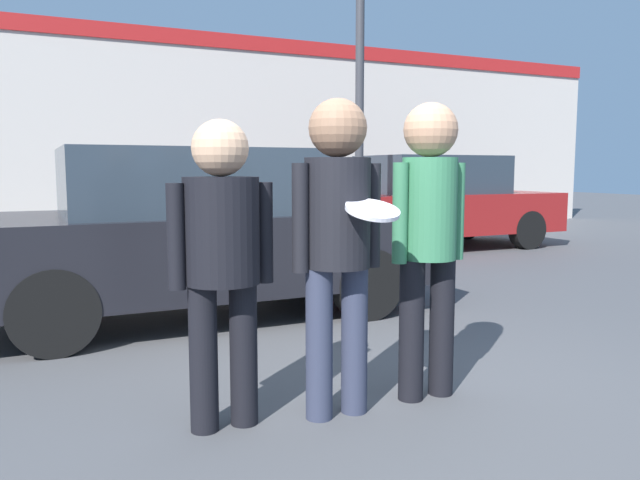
# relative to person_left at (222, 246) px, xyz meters

# --- Properties ---
(ground_plane) EXTENTS (56.00, 56.00, 0.00)m
(ground_plane) POSITION_rel_person_left_xyz_m (0.93, 0.03, -0.98)
(ground_plane) COLOR #4C4C4F
(storefront_building) EXTENTS (24.00, 0.22, 4.14)m
(storefront_building) POSITION_rel_person_left_xyz_m (0.93, 9.66, 1.12)
(storefront_building) COLOR beige
(storefront_building) RESTS_ON ground
(person_left) EXTENTS (0.57, 0.40, 1.64)m
(person_left) POSITION_rel_person_left_xyz_m (0.00, 0.00, 0.00)
(person_left) COLOR black
(person_left) RESTS_ON ground
(person_middle_with_frisbee) EXTENTS (0.53, 0.59, 1.76)m
(person_middle_with_frisbee) POSITION_rel_person_left_xyz_m (0.62, -0.11, 0.08)
(person_middle_with_frisbee) COLOR #2D3347
(person_middle_with_frisbee) RESTS_ON ground
(person_right) EXTENTS (0.49, 0.32, 1.77)m
(person_right) POSITION_rel_person_left_xyz_m (1.24, -0.09, 0.08)
(person_right) COLOR black
(person_right) RESTS_ON ground
(parked_car_near) EXTENTS (4.29, 1.84, 1.56)m
(parked_car_near) POSITION_rel_person_left_xyz_m (0.54, 2.61, -0.20)
(parked_car_near) COLOR black
(parked_car_near) RESTS_ON ground
(parked_car_far) EXTENTS (4.34, 1.91, 1.61)m
(parked_car_far) POSITION_rel_person_left_xyz_m (5.56, 5.88, -0.18)
(parked_car_far) COLOR maroon
(parked_car_far) RESTS_ON ground
(street_lamp) EXTENTS (1.50, 0.35, 5.95)m
(street_lamp) POSITION_rel_person_left_xyz_m (3.61, 4.59, 2.69)
(street_lamp) COLOR #38383D
(street_lamp) RESTS_ON ground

